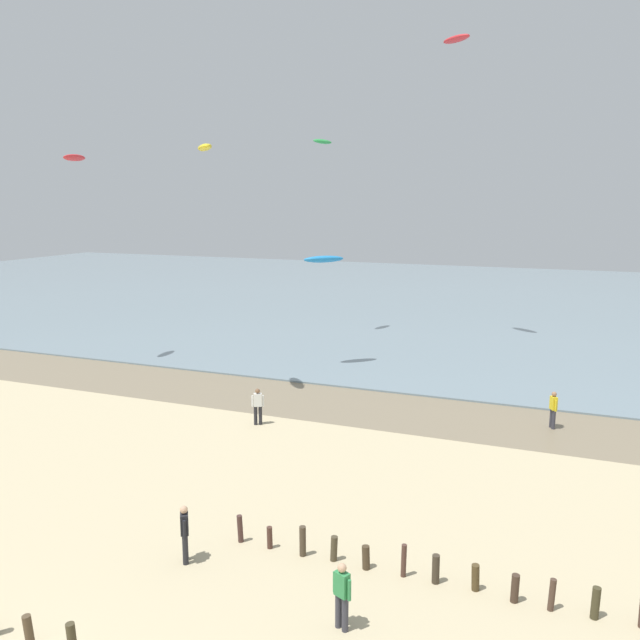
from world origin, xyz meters
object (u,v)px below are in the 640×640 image
(person_mid_beach, at_px, (342,594))
(person_right_flank, at_px, (553,409))
(kite_aloft_5, at_px, (324,259))
(kite_aloft_4, at_px, (74,158))
(person_nearest_camera, at_px, (258,405))
(kite_aloft_3, at_px, (322,141))
(kite_aloft_1, at_px, (456,39))
(kite_aloft_2, at_px, (205,147))
(person_left_flank, at_px, (185,532))

(person_mid_beach, xyz_separation_m, person_right_flank, (4.06, 16.74, 0.00))
(person_mid_beach, distance_m, kite_aloft_5, 25.59)
(kite_aloft_4, distance_m, kite_aloft_5, 15.91)
(person_nearest_camera, bearing_deg, person_right_flank, 19.66)
(person_right_flank, xyz_separation_m, kite_aloft_3, (-17.13, 15.11, 13.41))
(person_mid_beach, bearing_deg, kite_aloft_1, 96.74)
(kite_aloft_1, xyz_separation_m, kite_aloft_2, (-8.71, -17.77, -8.03))
(person_left_flank, height_order, kite_aloft_3, kite_aloft_3)
(person_mid_beach, xyz_separation_m, kite_aloft_5, (-9.51, 23.05, 5.77))
(person_right_flank, distance_m, kite_aloft_5, 16.04)
(person_nearest_camera, xyz_separation_m, kite_aloft_3, (-4.56, 19.60, 13.41))
(kite_aloft_3, xyz_separation_m, kite_aloft_4, (-10.36, -13.71, -1.70))
(person_left_flank, bearing_deg, person_mid_beach, -12.44)
(person_nearest_camera, height_order, person_left_flank, same)
(kite_aloft_2, bearing_deg, person_mid_beach, -177.32)
(person_mid_beach, relative_size, kite_aloft_2, 0.84)
(kite_aloft_4, relative_size, kite_aloft_5, 0.76)
(person_nearest_camera, height_order, person_mid_beach, same)
(person_right_flank, xyz_separation_m, kite_aloft_1, (-7.94, 16.05, 19.79))
(person_left_flank, bearing_deg, kite_aloft_1, 87.74)
(person_nearest_camera, distance_m, person_mid_beach, 14.92)
(person_right_flank, bearing_deg, kite_aloft_4, 177.09)
(person_mid_beach, bearing_deg, kite_aloft_4, 142.25)
(person_left_flank, height_order, kite_aloft_2, kite_aloft_2)
(kite_aloft_1, bearing_deg, kite_aloft_2, 102.08)
(person_mid_beach, bearing_deg, kite_aloft_5, 112.43)
(person_nearest_camera, distance_m, kite_aloft_3, 24.18)
(person_mid_beach, height_order, kite_aloft_2, kite_aloft_2)
(kite_aloft_1, relative_size, kite_aloft_4, 1.28)
(kite_aloft_3, bearing_deg, kite_aloft_4, 159.70)
(person_mid_beach, bearing_deg, person_right_flank, 76.36)
(kite_aloft_5, bearing_deg, person_right_flank, 112.79)
(kite_aloft_2, bearing_deg, person_left_flank, 170.95)
(person_right_flank, distance_m, kite_aloft_2, 20.46)
(person_right_flank, bearing_deg, kite_aloft_1, 116.32)
(kite_aloft_1, bearing_deg, kite_aloft_5, 98.17)
(person_nearest_camera, distance_m, person_left_flank, 11.62)
(person_nearest_camera, xyz_separation_m, kite_aloft_2, (-4.08, 2.77, 11.76))
(person_mid_beach, height_order, kite_aloft_1, kite_aloft_1)
(person_right_flank, bearing_deg, person_left_flank, -120.49)
(person_left_flank, xyz_separation_m, kite_aloft_2, (-7.46, 13.89, 11.76))
(kite_aloft_2, bearing_deg, person_nearest_camera, -161.47)
(kite_aloft_3, distance_m, kite_aloft_4, 17.27)
(kite_aloft_1, xyz_separation_m, kite_aloft_5, (-5.64, -9.75, -14.02))
(person_left_flank, distance_m, kite_aloft_5, 23.08)
(kite_aloft_3, bearing_deg, kite_aloft_5, -141.23)
(person_left_flank, relative_size, kite_aloft_5, 0.68)
(person_left_flank, xyz_separation_m, kite_aloft_5, (-4.38, 21.91, 5.77))
(person_nearest_camera, relative_size, person_mid_beach, 1.00)
(person_mid_beach, xyz_separation_m, kite_aloft_2, (-12.59, 15.02, 11.76))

